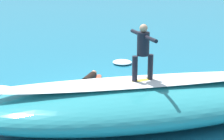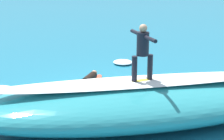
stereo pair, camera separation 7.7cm
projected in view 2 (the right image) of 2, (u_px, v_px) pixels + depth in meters
name	position (u px, v px, depth m)	size (l,w,h in m)	color
ground_plane	(94.00, 94.00, 13.47)	(120.00, 120.00, 0.00)	teal
wave_crest	(136.00, 103.00, 11.06)	(9.67, 3.15, 1.18)	teal
wave_foam_lip	(137.00, 82.00, 10.87)	(8.22, 1.10, 0.08)	white
surfboard_riding	(142.00, 81.00, 10.90)	(1.83, 0.54, 0.08)	yellow
surfer_riding	(143.00, 48.00, 10.63)	(0.62, 1.48, 1.57)	black
surfboard_paddling	(89.00, 83.00, 14.47)	(2.23, 0.52, 0.07)	#E0563D
surfer_paddling	(88.00, 80.00, 14.30)	(1.36, 1.35, 0.31)	black
foam_patch_near	(123.00, 62.00, 17.03)	(0.85, 0.82, 0.16)	white
foam_patch_mid	(76.00, 88.00, 13.95)	(0.89, 0.84, 0.08)	white
foam_patch_far	(2.00, 89.00, 13.68)	(1.04, 0.66, 0.17)	white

